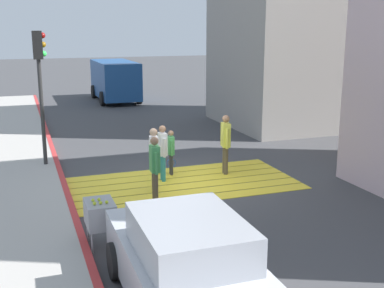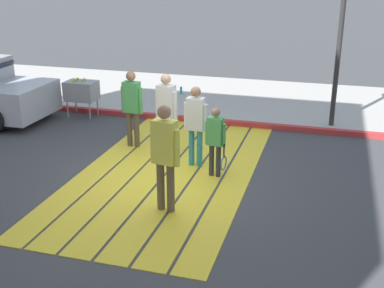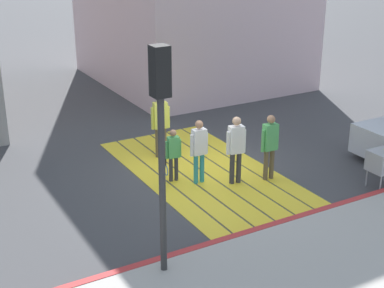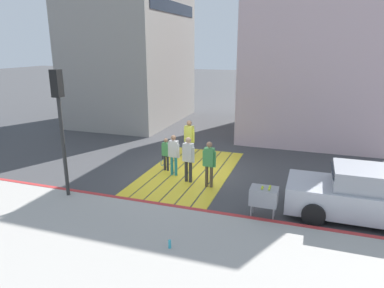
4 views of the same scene
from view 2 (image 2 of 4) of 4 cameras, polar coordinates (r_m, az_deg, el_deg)
ground_plane at (r=9.70m, az=-2.87°, el=-3.28°), size 120.00×120.00×0.00m
crosswalk_stripes at (r=9.70m, az=-2.87°, el=-3.24°), size 6.40×3.25×0.01m
sidewalk_west at (r=14.80m, az=4.19°, el=5.31°), size 4.80×40.00×0.12m
curb_painted at (r=12.60m, az=1.92°, el=2.69°), size 0.16×40.00×0.13m
traffic_light_corner at (r=12.00m, az=17.09°, el=15.44°), size 0.39×0.28×4.24m
tennis_ball_cart at (r=13.32m, az=-12.64°, el=6.00°), size 0.56×0.80×1.02m
water_bottle at (r=14.97m, az=-1.26°, el=6.21°), size 0.07×0.07×0.22m
pedestrian_adult_lead at (r=10.30m, az=-2.98°, el=4.12°), size 0.28×0.50×1.73m
pedestrian_adult_trailing at (r=10.80m, az=-6.94°, el=4.64°), size 0.23×0.50×1.70m
pedestrian_adult_side at (r=9.67m, az=0.42°, el=2.70°), size 0.22×0.48×1.63m
pedestrian_teen_behind at (r=7.85m, az=-3.14°, el=-0.82°), size 0.30×0.52×1.81m
pedestrian_child_with_racket at (r=9.24m, az=2.75°, el=0.65°), size 0.31×0.42×1.37m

